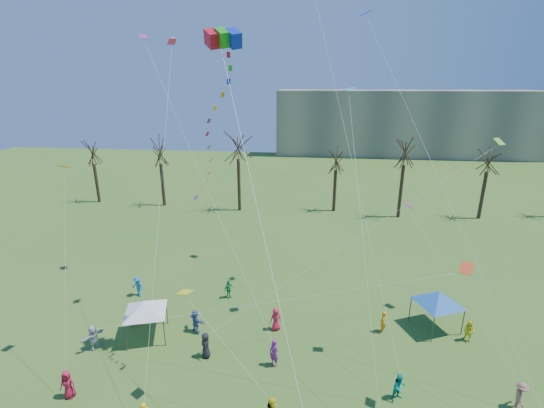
# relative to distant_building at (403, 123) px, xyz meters

# --- Properties ---
(distant_building) EXTENTS (60.00, 14.00, 15.00)m
(distant_building) POSITION_rel_distant_building_xyz_m (0.00, 0.00, 0.00)
(distant_building) COLOR gray
(distant_building) RESTS_ON ground
(bare_tree_row) EXTENTS (67.98, 7.88, 11.24)m
(bare_tree_row) POSITION_rel_distant_building_xyz_m (-20.44, -46.10, -0.34)
(bare_tree_row) COLOR black
(bare_tree_row) RESTS_ON ground
(big_box_kite) EXTENTS (4.06, 6.40, 20.46)m
(big_box_kite) POSITION_rel_distant_building_xyz_m (-25.55, -76.08, 7.09)
(big_box_kite) COLOR red
(big_box_kite) RESTS_ON ground
(canopy_tent_white) EXTENTS (3.63, 3.63, 2.86)m
(canopy_tent_white) POSITION_rel_distant_building_xyz_m (-31.70, -74.37, -5.07)
(canopy_tent_white) COLOR #3F3F44
(canopy_tent_white) RESTS_ON ground
(canopy_tent_blue) EXTENTS (3.52, 3.52, 2.88)m
(canopy_tent_blue) POSITION_rel_distant_building_xyz_m (-11.49, -70.94, -5.06)
(canopy_tent_blue) COLOR #3F3F44
(canopy_tent_blue) RESTS_ON ground
(festival_crowd) EXTENTS (26.98, 13.56, 1.86)m
(festival_crowd) POSITION_rel_distant_building_xyz_m (-23.64, -75.91, -6.64)
(festival_crowd) COLOR #B01631
(festival_crowd) RESTS_ON ground
(small_kites_aloft) EXTENTS (27.34, 19.77, 33.69)m
(small_kites_aloft) POSITION_rel_distant_building_xyz_m (-21.63, -71.03, 6.31)
(small_kites_aloft) COLOR orange
(small_kites_aloft) RESTS_ON ground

